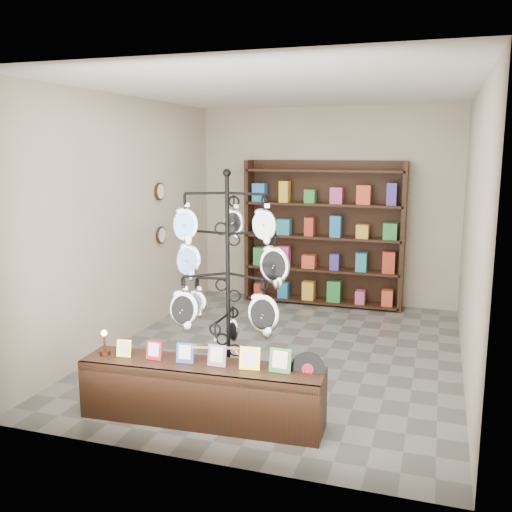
{
  "coord_description": "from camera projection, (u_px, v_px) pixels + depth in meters",
  "views": [
    {
      "loc": [
        1.67,
        -6.19,
        2.36
      ],
      "look_at": [
        -0.01,
        -1.0,
        1.34
      ],
      "focal_mm": 40.0,
      "sensor_mm": 36.0,
      "label": 1
    }
  ],
  "objects": [
    {
      "name": "wall_clocks",
      "position": [
        160.0,
        213.0,
        7.79
      ],
      "size": [
        0.03,
        0.24,
        0.84
      ],
      "color": "black",
      "rests_on": "ground"
    },
    {
      "name": "front_shelf",
      "position": [
        202.0,
        392.0,
        4.99
      ],
      "size": [
        2.17,
        0.56,
        0.76
      ],
      "rotation": [
        0.0,
        0.0,
        0.06
      ],
      "color": "black",
      "rests_on": "ground"
    },
    {
      "name": "room_envelope",
      "position": [
        284.0,
        196.0,
        6.38
      ],
      "size": [
        5.0,
        5.0,
        5.0
      ],
      "color": "beige",
      "rests_on": "ground"
    },
    {
      "name": "display_tree",
      "position": [
        228.0,
        274.0,
        5.08
      ],
      "size": [
        1.12,
        1.05,
        2.2
      ],
      "rotation": [
        0.0,
        0.0,
        0.16
      ],
      "color": "black",
      "rests_on": "ground"
    },
    {
      "name": "ground",
      "position": [
        283.0,
        353.0,
        6.73
      ],
      "size": [
        5.0,
        5.0,
        0.0
      ],
      "primitive_type": "plane",
      "color": "slate",
      "rests_on": "ground"
    },
    {
      "name": "back_shelving",
      "position": [
        323.0,
        238.0,
        8.68
      ],
      "size": [
        2.42,
        0.36,
        2.2
      ],
      "color": "black",
      "rests_on": "ground"
    }
  ]
}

